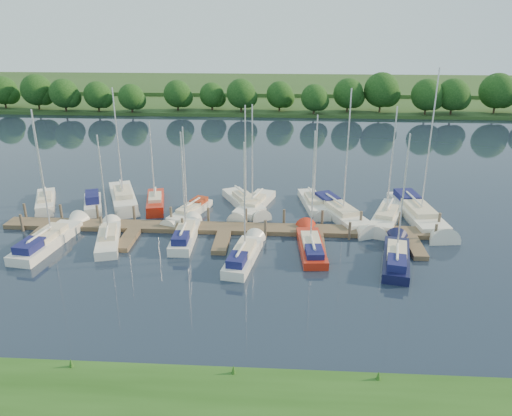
# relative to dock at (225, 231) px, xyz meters

# --- Properties ---
(ground) EXTENTS (260.00, 260.00, 0.00)m
(ground) POSITION_rel_dock_xyz_m (0.00, -7.31, -0.20)
(ground) COLOR #1A2434
(ground) RESTS_ON ground
(dock) EXTENTS (40.00, 6.00, 0.40)m
(dock) POSITION_rel_dock_xyz_m (0.00, 0.00, 0.00)
(dock) COLOR brown
(dock) RESTS_ON ground
(mooring_pilings) EXTENTS (38.24, 2.84, 2.00)m
(mooring_pilings) POSITION_rel_dock_xyz_m (0.00, 1.13, 0.40)
(mooring_pilings) COLOR #473D33
(mooring_pilings) RESTS_ON ground
(far_shore) EXTENTS (180.00, 30.00, 0.60)m
(far_shore) POSITION_rel_dock_xyz_m (0.00, 67.69, 0.10)
(far_shore) COLOR #203E17
(far_shore) RESTS_ON ground
(distant_hill) EXTENTS (220.00, 40.00, 1.40)m
(distant_hill) POSITION_rel_dock_xyz_m (0.00, 92.69, 0.50)
(distant_hill) COLOR #385826
(distant_hill) RESTS_ON ground
(treeline) EXTENTS (148.07, 9.64, 8.26)m
(treeline) POSITION_rel_dock_xyz_m (-0.20, 54.47, 3.90)
(treeline) COLOR #38281C
(treeline) RESTS_ON ground
(sailboat_n_0) EXTENTS (3.99, 7.09, 9.17)m
(sailboat_n_0) POSITION_rel_dock_xyz_m (-19.00, 6.01, 0.07)
(sailboat_n_0) COLOR silver
(sailboat_n_0) RESTS_ON ground
(motorboat) EXTENTS (3.20, 5.63, 1.82)m
(motorboat) POSITION_rel_dock_xyz_m (-13.88, 5.49, 0.17)
(motorboat) COLOR silver
(motorboat) RESTS_ON ground
(sailboat_n_2) EXTENTS (5.15, 9.32, 12.02)m
(sailboat_n_2) POSITION_rel_dock_xyz_m (-11.38, 7.35, 0.08)
(sailboat_n_2) COLOR silver
(sailboat_n_2) RESTS_ON ground
(sailboat_n_3) EXTENTS (2.90, 7.01, 8.91)m
(sailboat_n_3) POSITION_rel_dock_xyz_m (-7.84, 6.56, 0.07)
(sailboat_n_3) COLOR #B02210
(sailboat_n_3) RESTS_ON ground
(sailboat_n_4) EXTENTS (3.63, 7.01, 9.01)m
(sailboat_n_4) POSITION_rel_dock_xyz_m (-3.90, 3.97, 0.11)
(sailboat_n_4) COLOR silver
(sailboat_n_4) RESTS_ON ground
(sailboat_n_5) EXTENTS (5.05, 7.94, 10.63)m
(sailboat_n_5) POSITION_rel_dock_xyz_m (1.22, 6.68, 0.08)
(sailboat_n_5) COLOR silver
(sailboat_n_5) RESTS_ON ground
(sailboat_n_6) EXTENTS (3.98, 8.49, 10.72)m
(sailboat_n_6) POSITION_rel_dock_xyz_m (2.12, 6.10, 0.07)
(sailboat_n_6) COLOR silver
(sailboat_n_6) RESTS_ON ground
(sailboat_n_7) EXTENTS (2.85, 7.60, 9.67)m
(sailboat_n_7) POSITION_rel_dock_xyz_m (8.08, 7.04, 0.07)
(sailboat_n_7) COLOR silver
(sailboat_n_7) RESTS_ON ground
(sailboat_n_8) EXTENTS (5.56, 9.77, 12.57)m
(sailboat_n_8) POSITION_rel_dock_xyz_m (10.53, 4.39, 0.13)
(sailboat_n_8) COLOR silver
(sailboat_n_8) RESTS_ON ground
(sailboat_n_9) EXTENTS (4.58, 8.70, 11.10)m
(sailboat_n_9) POSITION_rel_dock_xyz_m (14.73, 3.74, 0.07)
(sailboat_n_9) COLOR silver
(sailboat_n_9) RESTS_ON ground
(sailboat_n_10) EXTENTS (3.98, 11.55, 14.40)m
(sailboat_n_10) POSITION_rel_dock_xyz_m (17.89, 4.68, 0.14)
(sailboat_n_10) COLOR silver
(sailboat_n_10) RESTS_ON ground
(sailboat_s_0) EXTENTS (3.24, 9.23, 11.73)m
(sailboat_s_0) POSITION_rel_dock_xyz_m (-14.38, -3.23, 0.14)
(sailboat_s_0) COLOR silver
(sailboat_s_0) RESTS_ON ground
(sailboat_s_1) EXTENTS (3.32, 7.42, 9.64)m
(sailboat_s_1) POSITION_rel_dock_xyz_m (-9.57, -2.42, 0.09)
(sailboat_s_1) COLOR silver
(sailboat_s_1) RESTS_ON ground
(sailboat_s_2) EXTENTS (1.89, 7.42, 9.74)m
(sailboat_s_2) POSITION_rel_dock_xyz_m (-3.20, -1.56, 0.14)
(sailboat_s_2) COLOR silver
(sailboat_s_2) RESTS_ON ground
(sailboat_s_3) EXTENTS (2.82, 7.61, 9.86)m
(sailboat_s_3) POSITION_rel_dock_xyz_m (2.11, -5.09, 0.15)
(sailboat_s_3) COLOR silver
(sailboat_s_3) RESTS_ON ground
(sailboat_s_4) EXTENTS (2.37, 8.05, 10.14)m
(sailboat_s_4) POSITION_rel_dock_xyz_m (7.44, -2.78, 0.11)
(sailboat_s_4) COLOR #B02210
(sailboat_s_4) RESTS_ON ground
(sailboat_s_5) EXTENTS (3.31, 8.23, 10.54)m
(sailboat_s_5) POSITION_rel_dock_xyz_m (13.96, -4.65, 0.14)
(sailboat_s_5) COLOR #0F1133
(sailboat_s_5) RESTS_ON ground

